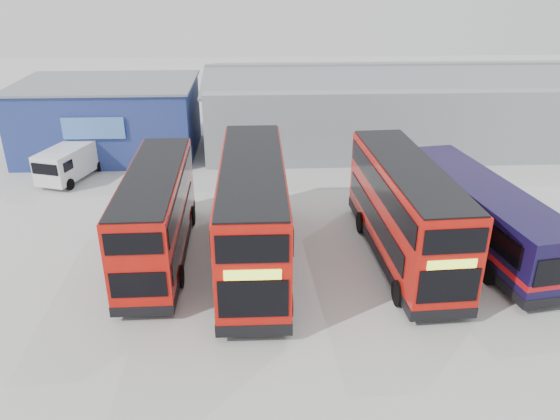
% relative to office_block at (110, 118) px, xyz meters
% --- Properties ---
extents(ground_plane, '(120.00, 120.00, 0.00)m').
position_rel_office_block_xyz_m(ground_plane, '(14.00, -17.99, -2.58)').
color(ground_plane, '#A5A49F').
rests_on(ground_plane, ground).
extents(office_block, '(12.30, 8.32, 5.12)m').
position_rel_office_block_xyz_m(office_block, '(0.00, 0.00, 0.00)').
color(office_block, navy).
rests_on(office_block, ground).
extents(maintenance_shed, '(30.50, 12.00, 5.89)m').
position_rel_office_block_xyz_m(maintenance_shed, '(22.00, 2.01, 0.02)').
color(maintenance_shed, gray).
rests_on(maintenance_shed, ground).
extents(double_decker_left, '(2.76, 10.31, 4.33)m').
position_rel_office_block_xyz_m(double_decker_left, '(5.84, -15.76, -0.42)').
color(double_decker_left, red).
rests_on(double_decker_left, ground).
extents(double_decker_centre, '(3.03, 11.78, 4.97)m').
position_rel_office_block_xyz_m(double_decker_centre, '(10.25, -16.52, -0.11)').
color(double_decker_centre, red).
rests_on(double_decker_centre, ground).
extents(double_decker_right, '(3.29, 11.12, 4.65)m').
position_rel_office_block_xyz_m(double_decker_right, '(17.17, -16.18, -0.27)').
color(double_decker_right, red).
rests_on(double_decker_right, ground).
extents(single_decker_blue, '(4.60, 12.13, 3.22)m').
position_rel_office_block_xyz_m(single_decker_blue, '(21.17, -15.12, -0.98)').
color(single_decker_blue, black).
rests_on(single_decker_blue, ground).
extents(panel_van, '(3.34, 5.26, 2.15)m').
position_rel_office_block_xyz_m(panel_van, '(-1.43, -5.20, -1.38)').
color(panel_van, silver).
rests_on(panel_van, ground).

